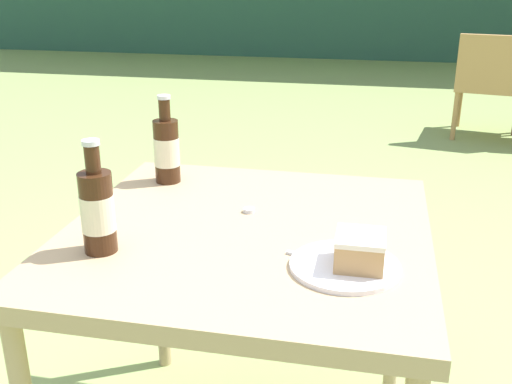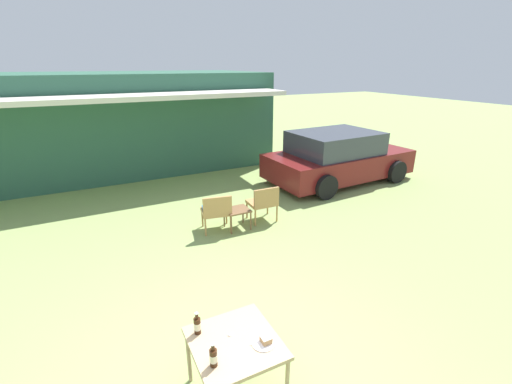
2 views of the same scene
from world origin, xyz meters
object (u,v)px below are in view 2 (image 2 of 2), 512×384
Objects in this scene: wicker_chair_plain at (263,201)px; patio_table at (235,347)px; parked_car at (337,157)px; cola_bottle_near at (197,325)px; wicker_chair_cushioned at (216,210)px; cake_on_plate at (265,341)px; cola_bottle_far at (213,357)px; garden_side_table at (237,212)px.

wicker_chair_plain is 4.09m from patio_table.
parked_car reaches higher than cola_bottle_near.
parked_car reaches higher than wicker_chair_plain.
parked_car is at bearing 40.26° from cola_bottle_near.
wicker_chair_cushioned is at bearing 0.57° from wicker_chair_plain.
cola_bottle_far is at bearing -177.28° from cake_on_plate.
cola_bottle_near and cola_bottle_far have the same top height.
cake_on_plate reaches higher than garden_side_table.
wicker_chair_cushioned is 1.00× the size of wicker_chair_plain.
cake_on_plate is 0.66m from cola_bottle_near.
cola_bottle_near reaches higher than garden_side_table.
cola_bottle_far reaches higher than garden_side_table.
cola_bottle_near is at bearing 54.86° from wicker_chair_plain.
wicker_chair_cushioned is at bearing 69.42° from cola_bottle_far.
cake_on_plate is at bearing 64.14° from wicker_chair_plain.
wicker_chair_cushioned is 3.29× the size of cola_bottle_far.
garden_side_table is 2.19× the size of cake_on_plate.
patio_table is at bearing 32.11° from cola_bottle_far.
wicker_chair_cushioned is 3.76m from cake_on_plate.
patio_table is 3.44× the size of cola_bottle_far.
garden_side_table is (-3.75, -1.53, -0.31)m from parked_car.
cake_on_plate is at bearing 2.72° from cola_bottle_far.
wicker_chair_plain reaches higher than garden_side_table.
wicker_chair_plain is at bearing -170.85° from wicker_chair_cushioned.
garden_side_table is at bearing 7.04° from wicker_chair_plain.
wicker_chair_plain is at bearing 5.26° from garden_side_table.
cola_bottle_near reaches higher than cake_on_plate.
cake_on_plate reaches higher than patio_table.
garden_side_table is 1.99× the size of cola_bottle_near.
cola_bottle_near is 0.43m from cola_bottle_far.
wicker_chair_cushioned is 1.66× the size of garden_side_table.
cola_bottle_far is at bearing 58.33° from wicker_chair_plain.
garden_side_table is 1.99× the size of cola_bottle_far.
patio_table is (-5.27, -4.96, -0.05)m from parked_car.
cola_bottle_far is (-1.38, -3.67, 0.33)m from wicker_chair_cushioned.
cola_bottle_far reaches higher than cake_on_plate.
cola_bottle_near is (-2.42, -3.22, 0.33)m from wicker_chair_plain.
wicker_chair_cushioned is at bearing 72.44° from patio_table.
garden_side_table is at bearing 60.40° from cola_bottle_near.
wicker_chair_cushioned is 3.29× the size of cola_bottle_near.
cola_bottle_far is at bearing -140.27° from parked_car.
garden_side_table is at bearing -160.83° from parked_car.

